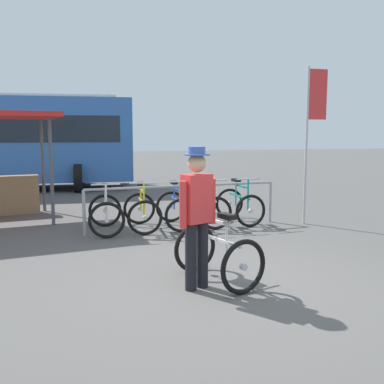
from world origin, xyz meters
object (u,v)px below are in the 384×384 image
(person_with_featured_bike, at_px, (197,212))
(banner_flag, at_px, (313,115))
(racked_bike_yellow, at_px, (142,211))
(racked_bike_blue, at_px, (176,209))
(racked_bike_orange, at_px, (209,207))
(racked_bike_white, at_px, (106,213))
(featured_bicycle, at_px, (212,243))
(racked_bike_teal, at_px, (239,205))

(person_with_featured_bike, xyz_separation_m, banner_flag, (3.34, 3.11, 1.28))
(racked_bike_yellow, relative_size, racked_bike_blue, 1.02)
(racked_bike_orange, relative_size, person_with_featured_bike, 0.64)
(racked_bike_white, height_order, person_with_featured_bike, person_with_featured_bike)
(racked_bike_white, bearing_deg, person_with_featured_bike, -76.47)
(featured_bicycle, bearing_deg, racked_bike_white, 109.32)
(racked_bike_blue, bearing_deg, racked_bike_white, -176.11)
(racked_bike_orange, distance_m, racked_bike_teal, 0.70)
(featured_bicycle, height_order, person_with_featured_bike, person_with_featured_bike)
(racked_bike_white, xyz_separation_m, racked_bike_blue, (1.40, 0.09, 0.00))
(racked_bike_blue, height_order, banner_flag, banner_flag)
(racked_bike_teal, xyz_separation_m, banner_flag, (1.37, -0.50, 1.86))
(racked_bike_white, height_order, racked_bike_teal, same)
(racked_bike_blue, relative_size, person_with_featured_bike, 0.64)
(racked_bike_yellow, xyz_separation_m, featured_bicycle, (0.40, -3.19, 0.12))
(racked_bike_teal, height_order, featured_bicycle, featured_bicycle)
(racked_bike_yellow, height_order, racked_bike_blue, same)
(racked_bike_white, relative_size, racked_bike_teal, 1.00)
(featured_bicycle, bearing_deg, person_with_featured_bike, -135.48)
(racked_bike_orange, relative_size, racked_bike_teal, 0.97)
(racked_bike_orange, bearing_deg, featured_bicycle, -106.84)
(racked_bike_blue, xyz_separation_m, racked_bike_teal, (1.40, 0.09, 0.00))
(racked_bike_white, xyz_separation_m, person_with_featured_bike, (0.82, -3.42, 0.58))
(racked_bike_yellow, distance_m, person_with_featured_bike, 3.51)
(racked_bike_yellow, xyz_separation_m, racked_bike_blue, (0.70, 0.05, 0.00))
(racked_bike_white, xyz_separation_m, racked_bike_teal, (2.79, 0.19, 0.00))
(featured_bicycle, bearing_deg, racked_bike_teal, 63.06)
(racked_bike_yellow, distance_m, featured_bicycle, 3.22)
(racked_bike_orange, xyz_separation_m, racked_bike_teal, (0.70, 0.05, 0.00))
(racked_bike_white, relative_size, racked_bike_blue, 1.04)
(racked_bike_white, distance_m, featured_bicycle, 3.33)
(racked_bike_blue, bearing_deg, racked_bike_teal, 3.89)
(racked_bike_orange, xyz_separation_m, banner_flag, (2.07, -0.45, 1.86))
(racked_bike_yellow, distance_m, racked_bike_teal, 2.10)
(racked_bike_yellow, xyz_separation_m, banner_flag, (3.47, -0.36, 1.86))
(person_with_featured_bike, bearing_deg, racked_bike_orange, 70.31)
(racked_bike_yellow, distance_m, racked_bike_blue, 0.70)
(racked_bike_white, distance_m, racked_bike_teal, 2.80)
(racked_bike_white, relative_size, banner_flag, 0.36)
(racked_bike_teal, distance_m, featured_bicycle, 3.74)
(racked_bike_blue, xyz_separation_m, featured_bicycle, (-0.30, -3.24, 0.12))
(racked_bike_yellow, bearing_deg, racked_bike_white, -176.11)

